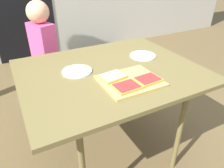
{
  "coord_description": "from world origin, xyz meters",
  "views": [
    {
      "loc": [
        -0.57,
        -1.12,
        1.38
      ],
      "look_at": [
        0.01,
        0.0,
        0.65
      ],
      "focal_mm": 33.82,
      "sensor_mm": 36.0,
      "label": 1
    }
  ],
  "objects_px": {
    "cutting_board": "(130,81)",
    "child_left": "(45,54)",
    "pizza_slice_near_left": "(127,87)",
    "plate_white_right": "(143,56)",
    "dining_table": "(110,77)",
    "pizza_slice_far_left": "(113,76)",
    "pizza_slice_near_right": "(148,80)",
    "plate_white_left": "(77,71)"
  },
  "relations": [
    {
      "from": "pizza_slice_near_right",
      "to": "plate_white_right",
      "type": "xyz_separation_m",
      "value": [
        0.21,
        0.35,
        -0.02
      ]
    },
    {
      "from": "pizza_slice_near_right",
      "to": "plate_white_right",
      "type": "relative_size",
      "value": 0.78
    },
    {
      "from": "pizza_slice_near_right",
      "to": "pizza_slice_near_left",
      "type": "height_order",
      "value": "same"
    },
    {
      "from": "cutting_board",
      "to": "plate_white_left",
      "type": "distance_m",
      "value": 0.36
    },
    {
      "from": "dining_table",
      "to": "child_left",
      "type": "bearing_deg",
      "value": 110.66
    },
    {
      "from": "pizza_slice_near_right",
      "to": "child_left",
      "type": "height_order",
      "value": "child_left"
    },
    {
      "from": "dining_table",
      "to": "cutting_board",
      "type": "distance_m",
      "value": 0.21
    },
    {
      "from": "pizza_slice_far_left",
      "to": "plate_white_left",
      "type": "relative_size",
      "value": 0.82
    },
    {
      "from": "pizza_slice_far_left",
      "to": "plate_white_left",
      "type": "bearing_deg",
      "value": 127.53
    },
    {
      "from": "pizza_slice_near_left",
      "to": "plate_white_right",
      "type": "height_order",
      "value": "pizza_slice_near_left"
    },
    {
      "from": "dining_table",
      "to": "cutting_board",
      "type": "relative_size",
      "value": 3.4
    },
    {
      "from": "child_left",
      "to": "pizza_slice_near_left",
      "type": "bearing_deg",
      "value": -76.68
    },
    {
      "from": "pizza_slice_near_left",
      "to": "child_left",
      "type": "xyz_separation_m",
      "value": [
        -0.24,
        1.02,
        -0.13
      ]
    },
    {
      "from": "pizza_slice_near_left",
      "to": "plate_white_left",
      "type": "height_order",
      "value": "pizza_slice_near_left"
    },
    {
      "from": "cutting_board",
      "to": "pizza_slice_near_right",
      "type": "xyz_separation_m",
      "value": [
        0.08,
        -0.06,
        0.02
      ]
    },
    {
      "from": "pizza_slice_near_right",
      "to": "pizza_slice_far_left",
      "type": "height_order",
      "value": "same"
    },
    {
      "from": "pizza_slice_far_left",
      "to": "pizza_slice_near_right",
      "type": "bearing_deg",
      "value": -38.34
    },
    {
      "from": "cutting_board",
      "to": "child_left",
      "type": "height_order",
      "value": "child_left"
    },
    {
      "from": "pizza_slice_far_left",
      "to": "child_left",
      "type": "height_order",
      "value": "child_left"
    },
    {
      "from": "cutting_board",
      "to": "plate_white_left",
      "type": "bearing_deg",
      "value": 130.65
    },
    {
      "from": "pizza_slice_near_right",
      "to": "pizza_slice_far_left",
      "type": "bearing_deg",
      "value": 141.66
    },
    {
      "from": "pizza_slice_near_left",
      "to": "pizza_slice_near_right",
      "type": "bearing_deg",
      "value": 4.78
    },
    {
      "from": "pizza_slice_far_left",
      "to": "plate_white_right",
      "type": "distance_m",
      "value": 0.43
    },
    {
      "from": "plate_white_right",
      "to": "plate_white_left",
      "type": "relative_size",
      "value": 1.0
    },
    {
      "from": "plate_white_right",
      "to": "dining_table",
      "type": "bearing_deg",
      "value": -164.73
    },
    {
      "from": "plate_white_right",
      "to": "plate_white_left",
      "type": "bearing_deg",
      "value": -177.95
    },
    {
      "from": "plate_white_right",
      "to": "child_left",
      "type": "relative_size",
      "value": 0.17
    },
    {
      "from": "cutting_board",
      "to": "plate_white_left",
      "type": "height_order",
      "value": "cutting_board"
    },
    {
      "from": "dining_table",
      "to": "pizza_slice_far_left",
      "type": "height_order",
      "value": "pizza_slice_far_left"
    },
    {
      "from": "plate_white_left",
      "to": "pizza_slice_near_right",
      "type": "bearing_deg",
      "value": -46.11
    },
    {
      "from": "dining_table",
      "to": "child_left",
      "type": "height_order",
      "value": "child_left"
    },
    {
      "from": "pizza_slice_near_left",
      "to": "child_left",
      "type": "distance_m",
      "value": 1.05
    },
    {
      "from": "pizza_slice_far_left",
      "to": "plate_white_left",
      "type": "distance_m",
      "value": 0.25
    },
    {
      "from": "cutting_board",
      "to": "pizza_slice_near_right",
      "type": "height_order",
      "value": "pizza_slice_near_right"
    },
    {
      "from": "cutting_board",
      "to": "plate_white_right",
      "type": "relative_size",
      "value": 1.77
    },
    {
      "from": "dining_table",
      "to": "plate_white_right",
      "type": "relative_size",
      "value": 6.01
    },
    {
      "from": "cutting_board",
      "to": "pizza_slice_near_left",
      "type": "relative_size",
      "value": 2.29
    },
    {
      "from": "dining_table",
      "to": "pizza_slice_far_left",
      "type": "distance_m",
      "value": 0.16
    },
    {
      "from": "cutting_board",
      "to": "pizza_slice_near_right",
      "type": "bearing_deg",
      "value": -34.68
    },
    {
      "from": "dining_table",
      "to": "plate_white_left",
      "type": "distance_m",
      "value": 0.23
    },
    {
      "from": "dining_table",
      "to": "pizza_slice_near_right",
      "type": "distance_m",
      "value": 0.3
    },
    {
      "from": "plate_white_left",
      "to": "cutting_board",
      "type": "bearing_deg",
      "value": -49.35
    }
  ]
}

